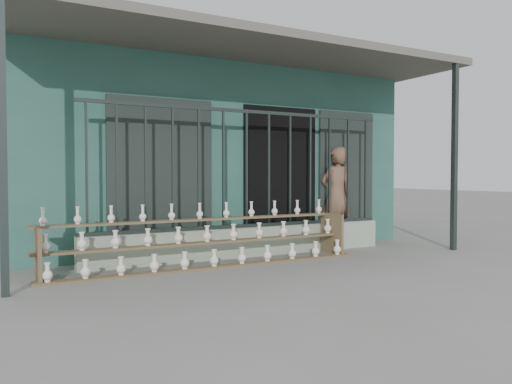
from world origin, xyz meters
TOP-DOWN VIEW (x-y plane):
  - ground at (0.00, 0.00)m, footprint 60.00×60.00m
  - workshop_building at (0.00, 4.23)m, footprint 7.40×6.60m
  - parapet_wall at (0.00, 1.30)m, footprint 5.00×0.20m
  - security_fence at (-0.00, 1.30)m, footprint 5.00×0.04m
  - shelf_rack at (-0.83, 0.89)m, footprint 4.50×0.68m
  - elderly_woman at (2.00, 1.66)m, footprint 0.67×0.47m

SIDE VIEW (x-z plane):
  - ground at x=0.00m, z-range 0.00..0.00m
  - parapet_wall at x=0.00m, z-range 0.00..0.45m
  - shelf_rack at x=-0.83m, z-range -0.07..0.79m
  - elderly_woman at x=2.00m, z-range 0.00..1.75m
  - security_fence at x=0.00m, z-range 0.45..2.25m
  - workshop_building at x=0.00m, z-range 0.02..3.23m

